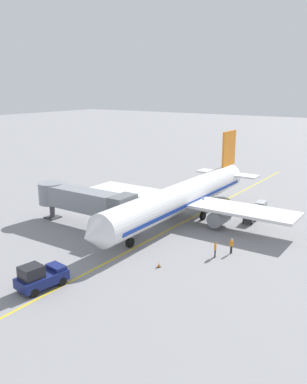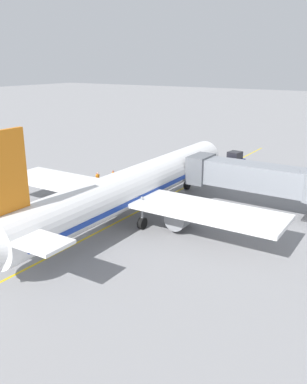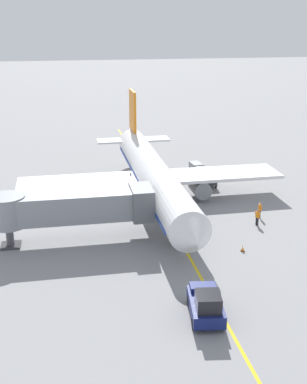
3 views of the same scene
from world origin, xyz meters
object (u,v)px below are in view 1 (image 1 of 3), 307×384
at_px(baggage_tug_lead, 257,212).
at_px(baggage_cart_front, 250,216).
at_px(ground_crew_marshaller, 215,249).
at_px(parked_airliner, 182,197).
at_px(safety_cone_nose_left, 159,264).
at_px(pushback_tractor, 40,277).
at_px(ground_crew_wing_walker, 222,208).
at_px(jet_bridge, 83,200).
at_px(ground_crew_loader, 231,245).
at_px(baggage_cart_third_in_train, 261,206).
at_px(baggage_cart_second_in_train, 257,211).

bearing_deg(baggage_tug_lead, baggage_cart_front, 91.14).
relative_size(baggage_cart_front, ground_crew_marshaller, 1.75).
distance_m(parked_airliner, safety_cone_nose_left, 15.39).
height_order(pushback_tractor, ground_crew_wing_walker, pushback_tractor).
bearing_deg(jet_bridge, baggage_cart_front, -142.28).
relative_size(ground_crew_wing_walker, ground_crew_loader, 1.00).
distance_m(baggage_cart_third_in_train, ground_crew_loader, 16.38).
bearing_deg(jet_bridge, parked_airliner, -135.30).
bearing_deg(baggage_cart_third_in_train, pushback_tractor, 76.15).
bearing_deg(baggage_cart_second_in_train, ground_crew_loader, 99.48).
distance_m(ground_crew_wing_walker, safety_cone_nose_left, 19.45).
bearing_deg(pushback_tractor, baggage_tug_lead, -105.38).
bearing_deg(jet_bridge, pushback_tractor, 120.65).
xyz_separation_m(parked_airliner, baggage_cart_third_in_train, (-7.55, -9.39, -2.24)).
bearing_deg(ground_crew_marshaller, ground_crew_wing_walker, -67.58).
xyz_separation_m(ground_crew_loader, ground_crew_marshaller, (1.00, 1.84, 0.00)).
relative_size(parked_airliner, ground_crew_loader, 22.03).
bearing_deg(pushback_tractor, safety_cone_nose_left, -123.09).
distance_m(jet_bridge, baggage_tug_lead, 23.66).
distance_m(parked_airliner, ground_crew_wing_walker, 6.68).
bearing_deg(jet_bridge, baggage_cart_third_in_train, -132.16).
height_order(parked_airliner, pushback_tractor, parked_airliner).
bearing_deg(ground_crew_loader, parked_airliner, -33.69).
xyz_separation_m(baggage_cart_front, ground_crew_wing_walker, (4.50, -1.15, 0.00)).
bearing_deg(parked_airliner, ground_crew_loader, 146.31).
distance_m(baggage_tug_lead, ground_crew_marshaller, 15.76).
xyz_separation_m(parked_airliner, baggage_cart_front, (-7.92, -4.14, -2.24)).
height_order(baggage_cart_second_in_train, safety_cone_nose_left, baggage_cart_second_in_train).
distance_m(parked_airliner, jet_bridge, 12.92).
xyz_separation_m(jet_bridge, ground_crew_loader, (-19.34, -2.32, -2.50)).
bearing_deg(pushback_tractor, baggage_cart_second_in_train, -105.52).
xyz_separation_m(parked_airliner, safety_cone_nose_left, (-5.66, 14.02, -2.90)).
xyz_separation_m(jet_bridge, pushback_tractor, (-8.60, 14.51, -2.36)).
relative_size(parked_airliner, baggage_cart_third_in_train, 12.60).
relative_size(pushback_tractor, ground_crew_wing_walker, 2.76).
distance_m(jet_bridge, ground_crew_wing_walker, 19.28).
height_order(parked_airliner, ground_crew_loader, parked_airliner).
relative_size(baggage_tug_lead, ground_crew_loader, 1.57).
xyz_separation_m(pushback_tractor, baggage_cart_second_in_train, (-8.46, -30.48, -0.15)).
relative_size(baggage_cart_second_in_train, safety_cone_nose_left, 5.01).
xyz_separation_m(pushback_tractor, ground_crew_wing_walker, (-4.00, -28.89, -0.15)).
bearing_deg(ground_crew_loader, ground_crew_wing_walker, -60.80).
xyz_separation_m(baggage_tug_lead, baggage_cart_second_in_train, (-0.02, 0.21, 0.24)).
height_order(pushback_tractor, safety_cone_nose_left, pushback_tractor).
bearing_deg(ground_crew_wing_walker, baggage_cart_front, 165.65).
bearing_deg(ground_crew_marshaller, safety_cone_nose_left, 57.10).
bearing_deg(safety_cone_nose_left, jet_bridge, -18.36).
height_order(baggage_cart_third_in_train, safety_cone_nose_left, baggage_cart_third_in_train).
distance_m(ground_crew_wing_walker, ground_crew_marshaller, 15.04).
distance_m(pushback_tractor, baggage_cart_second_in_train, 31.64).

